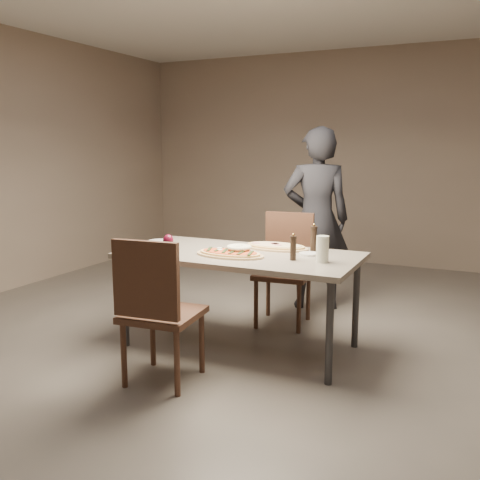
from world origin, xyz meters
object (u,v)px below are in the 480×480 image
at_px(zucchini_pizza, 230,254).
at_px(diner, 316,219).
at_px(bread_basket, 239,249).
at_px(carafe, 322,249).
at_px(chair_far, 286,262).
at_px(chair_near, 156,304).
at_px(dining_table, 240,260).
at_px(pepper_mill_left, 314,238).
at_px(ham_pizza, 276,247).

relative_size(zucchini_pizza, diner, 0.31).
distance_m(bread_basket, carafe, 0.65).
height_order(bread_basket, chair_far, chair_far).
bearing_deg(chair_near, chair_far, 74.03).
height_order(dining_table, diner, diner).
xyz_separation_m(zucchini_pizza, carafe, (0.69, 0.08, 0.08)).
bearing_deg(dining_table, chair_far, 81.97).
bearing_deg(pepper_mill_left, carafe, -63.99).
xyz_separation_m(bread_basket, diner, (0.19, 1.32, 0.08)).
xyz_separation_m(dining_table, bread_basket, (0.02, -0.05, 0.10)).
bearing_deg(ham_pizza, chair_near, -99.19).
bearing_deg(diner, dining_table, 57.65).
height_order(zucchini_pizza, carafe, carafe).
height_order(zucchini_pizza, bread_basket, bread_basket).
relative_size(pepper_mill_left, diner, 0.12).
relative_size(carafe, diner, 0.11).
bearing_deg(carafe, dining_table, 175.63).
height_order(zucchini_pizza, pepper_mill_left, pepper_mill_left).
bearing_deg(diner, bread_basket, 58.78).
bearing_deg(dining_table, diner, 80.53).
bearing_deg(bread_basket, ham_pizza, 63.75).
relative_size(dining_table, diner, 1.04).
distance_m(zucchini_pizza, diner, 1.42).
xyz_separation_m(bread_basket, carafe, (0.65, 0.00, 0.05)).
xyz_separation_m(chair_near, diner, (0.40, 2.13, 0.31)).
relative_size(dining_table, ham_pizza, 3.36).
relative_size(pepper_mill_left, chair_far, 0.22).
distance_m(dining_table, diner, 1.29).
xyz_separation_m(chair_near, chair_far, (0.30, 1.60, -0.01)).
height_order(dining_table, zucchini_pizza, zucchini_pizza).
xyz_separation_m(dining_table, ham_pizza, (0.18, 0.28, 0.07)).
xyz_separation_m(dining_table, carafe, (0.66, -0.05, 0.15)).
distance_m(dining_table, carafe, 0.68).
distance_m(dining_table, pepper_mill_left, 0.60).
height_order(pepper_mill_left, chair_near, chair_near).
bearing_deg(ham_pizza, chair_far, 108.73).
bearing_deg(dining_table, pepper_mill_left, 33.96).
distance_m(pepper_mill_left, diner, 0.98).
relative_size(dining_table, carafe, 9.64).
relative_size(zucchini_pizza, ham_pizza, 1.01).
relative_size(chair_near, chair_far, 1.02).
relative_size(ham_pizza, bread_basket, 2.80).
xyz_separation_m(ham_pizza, bread_basket, (-0.16, -0.33, 0.03)).
bearing_deg(chair_near, dining_table, 71.97).
bearing_deg(zucchini_pizza, pepper_mill_left, 60.99).
bearing_deg(bread_basket, pepper_mill_left, 39.19).
bearing_deg(bread_basket, dining_table, 107.96).
height_order(bread_basket, chair_near, chair_near).
xyz_separation_m(dining_table, diner, (0.21, 1.26, 0.18)).
height_order(pepper_mill_left, carafe, pepper_mill_left).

